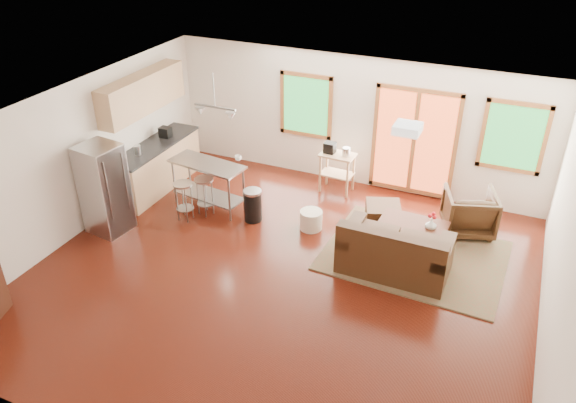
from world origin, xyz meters
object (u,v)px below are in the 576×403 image
at_px(armchair, 469,210).
at_px(kitchen_cart, 336,159).
at_px(coffee_table, 413,227).
at_px(loveseat, 394,253).
at_px(ottoman, 383,215).
at_px(island, 208,177).
at_px(rug, 414,255).
at_px(refrigerator, 105,189).

distance_m(armchair, kitchen_cart, 2.67).
bearing_deg(kitchen_cart, coffee_table, -36.00).
bearing_deg(loveseat, ottoman, 112.52).
relative_size(ottoman, island, 0.40).
xyz_separation_m(rug, coffee_table, (-0.13, 0.28, 0.37)).
xyz_separation_m(ottoman, island, (-3.17, -0.68, 0.42)).
relative_size(armchair, ottoman, 1.43).
distance_m(ottoman, refrigerator, 4.86).
distance_m(coffee_table, kitchen_cart, 2.28).
height_order(refrigerator, kitchen_cart, refrigerator).
bearing_deg(loveseat, coffee_table, 83.78).
relative_size(loveseat, kitchen_cart, 1.67).
relative_size(coffee_table, ottoman, 1.89).
bearing_deg(refrigerator, armchair, 30.57).
relative_size(loveseat, island, 1.12).
bearing_deg(island, coffee_table, 3.26).
xyz_separation_m(island, kitchen_cart, (1.97, 1.54, 0.07)).
bearing_deg(island, rug, -0.90).
height_order(rug, kitchen_cart, kitchen_cart).
relative_size(coffee_table, refrigerator, 0.70).
relative_size(loveseat, coffee_table, 1.49).
distance_m(ottoman, island, 3.27).
bearing_deg(armchair, rug, 41.15).
bearing_deg(island, kitchen_cart, 38.07).
relative_size(rug, island, 1.90).
relative_size(ottoman, kitchen_cart, 0.59).
xyz_separation_m(rug, armchair, (0.66, 1.13, 0.41)).
distance_m(rug, ottoman, 1.07).
xyz_separation_m(loveseat, ottoman, (-0.53, 1.30, -0.15)).
distance_m(loveseat, island, 3.76).
bearing_deg(island, ottoman, 12.06).
relative_size(rug, armchair, 3.32).
bearing_deg(loveseat, rug, 68.38).
height_order(coffee_table, refrigerator, refrigerator).
height_order(rug, refrigerator, refrigerator).
relative_size(armchair, refrigerator, 0.53).
bearing_deg(refrigerator, rug, 22.09).
bearing_deg(kitchen_cart, refrigerator, -137.13).
xyz_separation_m(coffee_table, kitchen_cart, (-1.82, 1.33, 0.31)).
bearing_deg(coffee_table, rug, -65.20).
relative_size(coffee_table, kitchen_cart, 1.12).
bearing_deg(kitchen_cart, ottoman, -35.72).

